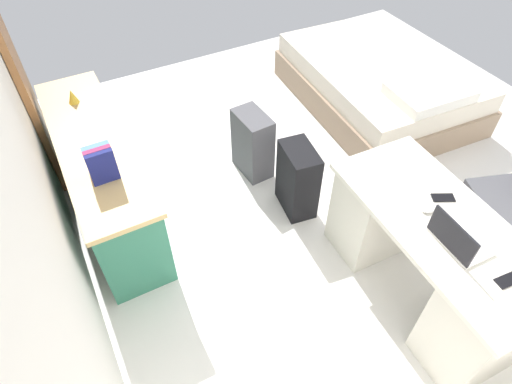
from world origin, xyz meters
name	(u,v)px	position (x,y,z in m)	size (l,w,h in m)	color
ground_plane	(339,191)	(0.00, 0.00, 0.00)	(5.25, 5.25, 0.00)	silver
wall_back	(4,139)	(0.00, 2.12, 1.40)	(4.18, 0.10, 2.80)	silver
door_wooden	(12,58)	(1.54, 2.04, 1.02)	(0.88, 0.05, 2.04)	#936038
desk	(428,258)	(-1.02, 0.10, 0.38)	(1.47, 0.72, 0.74)	silver
credenza	(103,177)	(0.71, 1.74, 0.37)	(1.80, 0.48, 0.73)	#2D7056
bed	(379,83)	(0.88, -1.08, 0.24)	(1.98, 1.52, 0.58)	gray
suitcase_black	(298,180)	(0.04, 0.41, 0.30)	(0.36, 0.22, 0.59)	black
suitcase_spare_grey	(253,144)	(0.59, 0.52, 0.29)	(0.36, 0.22, 0.58)	#4C4C51
laptop	(457,239)	(-1.17, 0.17, 0.79)	(0.32, 0.23, 0.21)	silver
computer_mouse	(429,209)	(-0.91, 0.12, 0.75)	(0.06, 0.10, 0.03)	white
cell_phone_near_laptop	(508,280)	(-1.47, 0.10, 0.74)	(0.07, 0.14, 0.01)	black
cell_phone_by_mouse	(443,198)	(-0.87, -0.03, 0.74)	(0.07, 0.14, 0.01)	black
book_row	(101,163)	(0.30, 1.74, 0.84)	(0.15, 0.17, 0.23)	navy
figurine_small	(72,96)	(1.21, 1.74, 0.78)	(0.08, 0.08, 0.11)	gold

